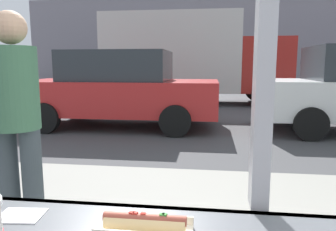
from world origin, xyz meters
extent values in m
plane|color=#424244|center=(0.00, 8.00, 0.00)|extent=(60.00, 60.00, 0.00)
cube|color=#35373A|center=(0.00, 0.03, 0.99)|extent=(2.01, 0.02, 0.02)
cube|color=gray|center=(0.00, 23.87, 3.15)|extent=(28.00, 1.20, 6.29)
cube|color=beige|center=(-0.30, -0.08, 1.01)|extent=(0.24, 0.01, 0.03)
cylinder|color=#DBB77A|center=(-0.30, -0.12, 1.02)|extent=(0.20, 0.04, 0.04)
cylinder|color=brown|center=(-0.30, -0.12, 1.04)|extent=(0.21, 0.03, 0.03)
cube|color=red|center=(-0.32, -0.12, 1.05)|extent=(0.01, 0.01, 0.01)
cube|color=#337A2D|center=(-0.25, -0.12, 1.05)|extent=(0.01, 0.01, 0.01)
cube|color=red|center=(-0.33, -0.12, 1.05)|extent=(0.01, 0.01, 0.01)
cube|color=red|center=(-0.30, -0.12, 1.05)|extent=(0.01, 0.01, 0.01)
cube|color=#337A2D|center=(-0.26, -0.12, 1.05)|extent=(0.01, 0.01, 0.01)
cube|color=white|center=(-0.66, -0.08, 1.00)|extent=(0.13, 0.10, 0.00)
cube|color=red|center=(-2.19, 6.34, 0.69)|extent=(4.42, 1.89, 0.74)
cube|color=#282D33|center=(-2.23, 6.34, 1.39)|extent=(2.30, 1.67, 0.66)
cylinder|color=black|center=(-0.82, 7.29, 0.32)|extent=(0.64, 0.18, 0.64)
cylinder|color=black|center=(-0.82, 5.39, 0.32)|extent=(0.64, 0.18, 0.64)
cylinder|color=black|center=(-3.56, 7.29, 0.32)|extent=(0.64, 0.18, 0.64)
cylinder|color=black|center=(-3.56, 5.39, 0.32)|extent=(0.64, 0.18, 0.64)
cylinder|color=black|center=(1.73, 7.28, 0.32)|extent=(0.64, 0.18, 0.64)
cylinder|color=black|center=(1.73, 5.40, 0.32)|extent=(0.64, 0.18, 0.64)
cube|color=beige|center=(-1.59, 11.29, 1.84)|extent=(4.92, 2.20, 2.78)
cube|color=maroon|center=(1.68, 11.29, 1.40)|extent=(1.90, 2.10, 1.90)
cylinder|color=black|center=(1.68, 12.34, 0.45)|extent=(0.90, 0.24, 0.90)
cylinder|color=black|center=(1.68, 10.24, 0.45)|extent=(0.90, 0.24, 0.90)
cylinder|color=black|center=(-2.46, 12.39, 0.45)|extent=(0.90, 0.24, 0.90)
cylinder|color=black|center=(-2.46, 10.19, 0.45)|extent=(0.90, 0.24, 0.90)
cylinder|color=#394349|center=(-1.55, 1.18, 0.55)|extent=(0.14, 0.14, 0.84)
cylinder|color=#394349|center=(-1.37, 1.18, 0.55)|extent=(0.14, 0.14, 0.84)
cylinder|color=#3C694C|center=(-1.46, 1.18, 1.25)|extent=(0.32, 0.32, 0.56)
sphere|color=tan|center=(-1.46, 1.18, 1.65)|extent=(0.22, 0.22, 0.22)
camera|label=1|loc=(-0.15, -0.86, 1.41)|focal=34.64mm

